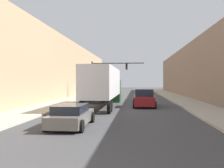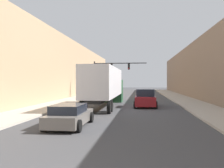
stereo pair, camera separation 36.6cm
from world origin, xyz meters
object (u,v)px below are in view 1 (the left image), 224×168
semi_truck (104,85)px  suv_car (144,98)px  traffic_signal_gantry (106,72)px  sedan_car (71,116)px

semi_truck → suv_car: 4.19m
semi_truck → traffic_signal_gantry: (-1.39, 12.30, 1.74)m
suv_car → semi_truck: bearing=-177.6°
suv_car → traffic_signal_gantry: (-5.35, 12.13, 3.10)m
semi_truck → sedan_car: semi_truck is taller
semi_truck → sedan_car: size_ratio=3.15×
semi_truck → traffic_signal_gantry: bearing=96.4°
semi_truck → suv_car: size_ratio=2.86×
semi_truck → traffic_signal_gantry: 12.50m
sedan_car → suv_car: (4.36, 11.48, 0.23)m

